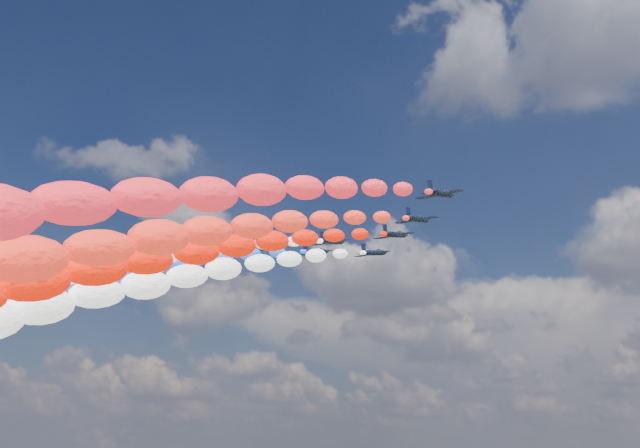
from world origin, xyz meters
The scene contains 14 objects.
jet_0 centered at (-33.44, -6.70, 103.52)m, with size 8.11×10.87×2.40m, color black, non-canonical shape.
jet_1 centered at (-19.44, 5.69, 103.52)m, with size 8.11×10.87×2.40m, color black, non-canonical shape.
jet_2 centered at (-9.37, 15.83, 103.52)m, with size 8.11×10.87×2.40m, color black, non-canonical shape.
trail_2 centered at (-9.37, -47.11, 83.85)m, with size 6.45×123.31×43.97m, color blue, non-canonical shape.
jet_3 centered at (-1.46, 10.57, 103.52)m, with size 8.11×10.87×2.40m, color black, non-canonical shape.
trail_3 centered at (-1.46, -52.37, 83.85)m, with size 6.45×123.31×43.97m, color white, non-canonical shape.
jet_4 centered at (0.69, 23.96, 103.52)m, with size 8.11×10.87×2.40m, color black, non-canonical shape.
trail_4 centered at (0.69, -38.98, 83.85)m, with size 6.45×123.31×43.97m, color white, non-canonical shape.
jet_5 centered at (12.08, 13.32, 103.52)m, with size 8.11×10.87×2.40m, color black, non-canonical shape.
trail_5 centered at (12.08, -49.63, 83.85)m, with size 6.45×123.31×43.97m, color red, non-canonical shape.
jet_6 centered at (21.21, 5.90, 103.52)m, with size 8.11×10.87×2.40m, color black, non-canonical shape.
trail_6 centered at (21.21, -57.04, 83.85)m, with size 6.45×123.31×43.97m, color red, non-canonical shape.
jet_7 centered at (31.91, -5.72, 103.52)m, with size 8.11×10.87×2.40m, color black, non-canonical shape.
trail_7 centered at (31.91, -68.66, 83.85)m, with size 6.45×123.31×43.97m, color red, non-canonical shape.
Camera 1 is at (92.22, -130.36, 58.57)m, focal length 46.93 mm.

